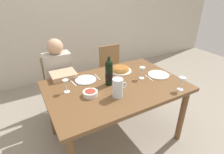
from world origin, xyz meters
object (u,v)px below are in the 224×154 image
dinner_plate_left_setting (158,75)px  chair_left (59,82)px  baked_tart (120,69)px  wine_glass_centre (182,81)px  wine_glass_left_diner (142,70)px  dinner_plate_right_setting (86,80)px  water_pitcher (118,89)px  salad_bowl (90,93)px  wine_bottle (109,73)px  dining_table (116,92)px  chair_right (112,69)px  wine_glass_right_diner (66,83)px  diner_left (62,82)px

dinner_plate_left_setting → chair_left: chair_left is taller
baked_tart → chair_left: (-0.68, 0.59, -0.29)m
wine_glass_centre → wine_glass_left_diner: bearing=116.0°
wine_glass_centre → dinner_plate_right_setting: wine_glass_centre is taller
water_pitcher → salad_bowl: bearing=148.9°
wine_glass_left_diner → wine_bottle: bearing=171.4°
wine_glass_centre → chair_left: wine_glass_centre is taller
salad_bowl → wine_glass_left_diner: size_ratio=1.03×
salad_bowl → dinner_plate_right_setting: size_ratio=0.60×
dining_table → water_pitcher: bearing=-115.8°
salad_bowl → chair_right: chair_right is taller
wine_glass_right_diner → dinner_plate_left_setting: 1.11m
wine_glass_left_diner → diner_left: (-0.80, 0.64, -0.25)m
wine_glass_left_diner → dinner_plate_right_setting: size_ratio=0.58×
dining_table → wine_bottle: 0.25m
chair_left → chair_right: (0.90, 0.03, 0.00)m
wine_glass_left_diner → dining_table: bearing=177.6°
wine_glass_left_diner → dinner_plate_right_setting: (-0.60, 0.28, -0.10)m
wine_glass_right_diner → dinner_plate_left_setting: size_ratio=0.55×
chair_left → diner_left: diner_left is taller
chair_right → wine_glass_right_diner: bearing=41.4°
dining_table → water_pitcher: (-0.10, -0.20, 0.18)m
dinner_plate_right_setting → diner_left: 0.44m
salad_bowl → dinner_plate_left_setting: salad_bowl is taller
chair_left → chair_right: size_ratio=1.00×
chair_left → dinner_plate_left_setting: bearing=139.2°
wine_bottle → water_pitcher: 0.26m
salad_bowl → dinner_plate_left_setting: bearing=0.9°
salad_bowl → wine_glass_centre: (0.87, -0.36, 0.07)m
water_pitcher → dinner_plate_left_setting: bearing=12.9°
dining_table → chair_right: chair_right is taller
diner_left → chair_right: bearing=-162.5°
salad_bowl → chair_right: 1.27m
water_pitcher → baked_tart: size_ratio=0.68×
dinner_plate_right_setting → chair_left: (-0.20, 0.60, -0.27)m
wine_bottle → dinner_plate_right_setting: bearing=131.9°
chair_right → dining_table: bearing=65.8°
wine_glass_left_diner → dinner_plate_right_setting: bearing=155.2°
dining_table → salad_bowl: salad_bowl is taller
wine_bottle → wine_glass_centre: wine_bottle is taller
wine_glass_right_diner → water_pitcher: bearing=-37.7°
baked_tart → dinner_plate_left_setting: bearing=-43.3°
dinner_plate_right_setting → chair_left: size_ratio=0.28×
dining_table → baked_tart: 0.38m
chair_right → wine_bottle: bearing=61.6°
wine_bottle → chair_left: wine_bottle is taller
chair_right → wine_glass_left_diner: bearing=85.9°
wine_bottle → salad_bowl: size_ratio=2.22×
wine_glass_left_diner → wine_glass_centre: size_ratio=0.98×
water_pitcher → chair_right: 1.28m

